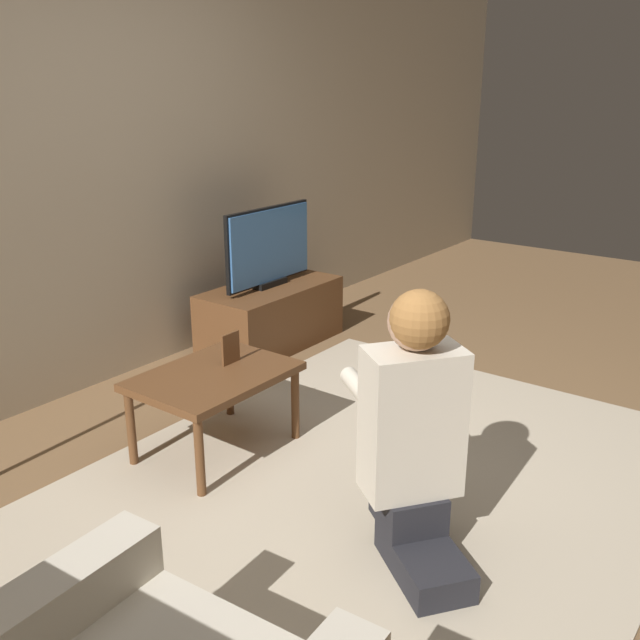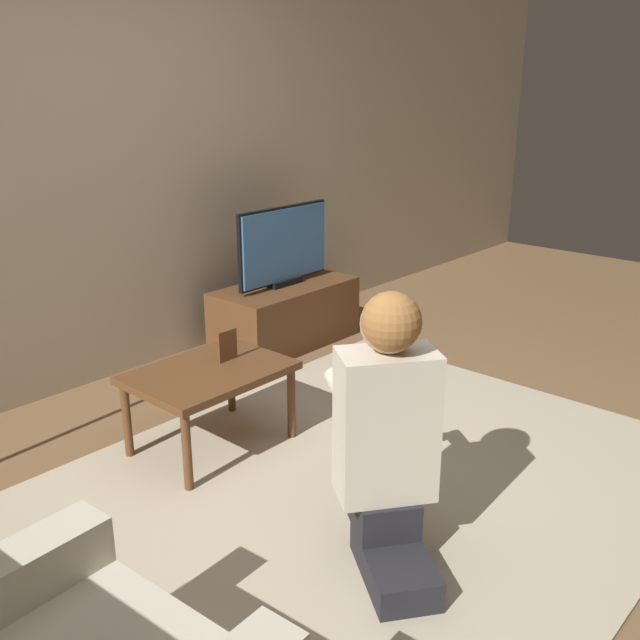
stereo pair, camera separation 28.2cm
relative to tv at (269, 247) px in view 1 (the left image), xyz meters
The scene contains 8 objects.
ground_plane 1.99m from the tv, 126.43° to the right, with size 10.00×10.00×0.00m, color brown.
wall_back 1.35m from the tv, 159.42° to the left, with size 10.00×0.06×2.60m.
rug 1.99m from the tv, 126.43° to the right, with size 2.96×2.26×0.02m.
tv_stand 0.46m from the tv, 90.00° to the right, with size 0.97×0.48×0.41m.
tv is the anchor object (origin of this frame).
coffee_table 1.50m from the tv, 149.44° to the right, with size 0.71×0.52×0.41m.
person_kneeling 2.31m from the tv, 126.83° to the right, with size 0.65×0.75×1.01m.
picture_frame 1.36m from the tv, 147.18° to the right, with size 0.11×0.01×0.15m.
Camera 1 is at (-2.26, -1.42, 1.67)m, focal length 40.00 mm.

